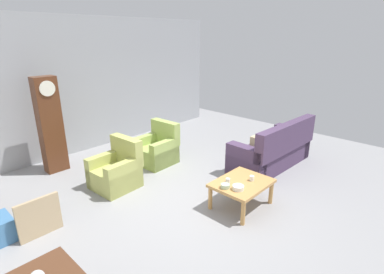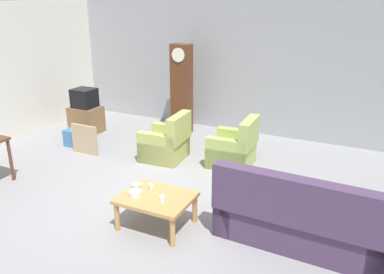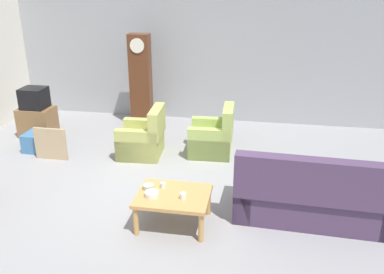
# 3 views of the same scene
# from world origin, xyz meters

# --- Properties ---
(ground_plane) EXTENTS (10.40, 10.40, 0.00)m
(ground_plane) POSITION_xyz_m (0.00, 0.00, 0.00)
(ground_plane) COLOR gray
(garage_door_wall) EXTENTS (8.40, 0.16, 3.20)m
(garage_door_wall) POSITION_xyz_m (0.00, 3.60, 1.60)
(garage_door_wall) COLOR #9EA0A5
(garage_door_wall) RESTS_ON ground_plane
(couch_floral) EXTENTS (2.13, 0.96, 1.04)m
(couch_floral) POSITION_xyz_m (2.24, -0.40, 0.35)
(couch_floral) COLOR #4C3856
(couch_floral) RESTS_ON ground_plane
(armchair_olive_near) EXTENTS (0.83, 0.80, 0.92)m
(armchair_olive_near) POSITION_xyz_m (-0.64, 1.30, 0.31)
(armchair_olive_near) COLOR tan
(armchair_olive_near) RESTS_ON ground_plane
(armchair_olive_far) EXTENTS (0.82, 0.79, 0.92)m
(armchair_olive_far) POSITION_xyz_m (0.62, 1.59, 0.31)
(armchair_olive_far) COLOR #A1B85C
(armchair_olive_far) RESTS_ON ground_plane
(coffee_table_wood) EXTENTS (0.96, 0.76, 0.45)m
(coffee_table_wood) POSITION_xyz_m (0.40, -0.83, 0.39)
(coffee_table_wood) COLOR tan
(coffee_table_wood) RESTS_ON ground_plane
(grandfather_clock) EXTENTS (0.44, 0.30, 2.00)m
(grandfather_clock) POSITION_xyz_m (-1.12, 2.87, 1.00)
(grandfather_clock) COLOR #562D19
(grandfather_clock) RESTS_ON ground_plane
(tv_stand_cabinet) EXTENTS (0.68, 0.52, 0.59)m
(tv_stand_cabinet) POSITION_xyz_m (-3.09, 1.90, 0.30)
(tv_stand_cabinet) COLOR brown
(tv_stand_cabinet) RESTS_ON ground_plane
(tv_crt) EXTENTS (0.48, 0.44, 0.42)m
(tv_crt) POSITION_xyz_m (-3.09, 1.90, 0.80)
(tv_crt) COLOR black
(tv_crt) RESTS_ON tv_stand_cabinet
(framed_picture_leaning) EXTENTS (0.60, 0.05, 0.59)m
(framed_picture_leaning) POSITION_xyz_m (-2.23, 0.83, 0.30)
(framed_picture_leaning) COLOR tan
(framed_picture_leaning) RESTS_ON ground_plane
(storage_box_blue) EXTENTS (0.41, 0.44, 0.35)m
(storage_box_blue) POSITION_xyz_m (-2.71, 1.15, 0.17)
(storage_box_blue) COLOR teal
(storage_box_blue) RESTS_ON ground_plane
(cup_white_porcelain) EXTENTS (0.08, 0.08, 0.09)m
(cup_white_porcelain) POSITION_xyz_m (0.55, -0.92, 0.50)
(cup_white_porcelain) COLOR white
(cup_white_porcelain) RESTS_ON coffee_table_wood
(cup_blue_rimmed) EXTENTS (0.07, 0.07, 0.07)m
(cup_blue_rimmed) POSITION_xyz_m (0.22, -0.67, 0.49)
(cup_blue_rimmed) COLOR silver
(cup_blue_rimmed) RESTS_ON coffee_table_wood
(bowl_white_stacked) EXTENTS (0.18, 0.18, 0.07)m
(bowl_white_stacked) POSITION_xyz_m (0.14, -0.93, 0.49)
(bowl_white_stacked) COLOR white
(bowl_white_stacked) RESTS_ON coffee_table_wood
(bowl_shallow_green) EXTENTS (0.15, 0.15, 0.07)m
(bowl_shallow_green) POSITION_xyz_m (0.04, -0.75, 0.49)
(bowl_shallow_green) COLOR #B2C69E
(bowl_shallow_green) RESTS_ON coffee_table_wood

